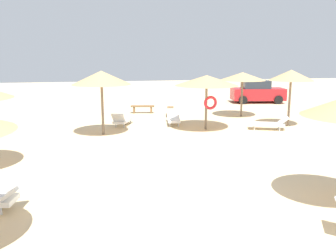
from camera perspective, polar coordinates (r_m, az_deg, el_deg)
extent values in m
plane|color=beige|center=(10.33, 3.17, -9.85)|extent=(80.00, 80.00, 0.00)
cylinder|color=#75604C|center=(19.59, 18.88, 3.57)|extent=(0.12, 0.12, 2.50)
cone|color=tan|center=(19.45, 19.16, 7.72)|extent=(2.28, 2.28, 0.54)
cylinder|color=#75604C|center=(16.89, -10.46, 2.74)|extent=(0.12, 0.12, 2.46)
cone|color=tan|center=(16.73, -10.64, 7.64)|extent=(2.72, 2.72, 0.63)
cylinder|color=#75604C|center=(17.88, 6.14, 3.11)|extent=(0.12, 0.12, 2.31)
cone|color=tan|center=(17.73, 6.23, 7.29)|extent=(3.14, 3.14, 0.51)
torus|color=red|center=(17.92, 6.82, 3.72)|extent=(0.71, 0.21, 0.70)
cylinder|color=#75604C|center=(21.95, 11.74, 4.48)|extent=(0.12, 0.12, 2.29)
cone|color=tan|center=(21.83, 11.88, 7.82)|extent=(2.72, 2.72, 0.47)
cube|color=white|center=(18.54, 15.55, 0.30)|extent=(1.82, 1.21, 0.12)
cube|color=white|center=(18.59, 18.04, 0.89)|extent=(0.68, 0.77, 0.40)
cylinder|color=silver|center=(18.85, 17.28, -0.15)|extent=(0.06, 0.06, 0.22)
cylinder|color=silver|center=(18.42, 17.43, -0.42)|extent=(0.06, 0.06, 0.22)
cylinder|color=silver|center=(18.74, 13.64, -0.01)|extent=(0.06, 0.06, 0.22)
cylinder|color=silver|center=(18.31, 13.71, -0.29)|extent=(0.06, 0.06, 0.22)
cube|color=white|center=(19.08, -7.17, 0.95)|extent=(1.22, 1.82, 0.12)
cube|color=white|center=(18.29, -7.96, 1.32)|extent=(0.75, 0.63, 0.47)
cylinder|color=silver|center=(18.49, -7.08, 0.07)|extent=(0.06, 0.06, 0.22)
cylinder|color=silver|center=(18.62, -8.37, 0.12)|extent=(0.06, 0.06, 0.22)
cylinder|color=silver|center=(19.61, -6.01, 0.76)|extent=(0.06, 0.06, 0.22)
cylinder|color=silver|center=(19.74, -7.23, 0.80)|extent=(0.06, 0.06, 0.22)
cube|color=white|center=(9.50, -23.76, -9.60)|extent=(0.60, 0.72, 0.39)
cylinder|color=silver|center=(9.90, -24.16, -11.19)|extent=(0.06, 0.06, 0.22)
cylinder|color=silver|center=(9.53, -25.22, -12.17)|extent=(0.06, 0.06, 0.22)
cylinder|color=silver|center=(18.70, -24.65, -0.78)|extent=(0.06, 0.06, 0.22)
cube|color=white|center=(19.17, 0.90, 1.09)|extent=(0.90, 1.78, 0.12)
cube|color=white|center=(19.92, 0.79, 2.15)|extent=(0.71, 0.58, 0.40)
cylinder|color=silver|center=(19.78, 0.18, 0.92)|extent=(0.06, 0.06, 0.22)
cylinder|color=silver|center=(19.80, 1.45, 0.93)|extent=(0.06, 0.06, 0.22)
cylinder|color=silver|center=(18.61, 0.30, 0.24)|extent=(0.06, 0.06, 0.22)
cylinder|color=silver|center=(18.63, 1.66, 0.25)|extent=(0.06, 0.06, 0.22)
cube|color=brown|center=(21.77, 0.39, 2.81)|extent=(0.69, 1.55, 0.08)
cube|color=brown|center=(21.27, 0.39, 1.93)|extent=(0.38, 0.19, 0.41)
cube|color=brown|center=(22.35, 0.39, 2.41)|extent=(0.38, 0.19, 0.41)
cube|color=brown|center=(22.85, -4.09, 3.20)|extent=(1.54, 0.64, 0.08)
cube|color=brown|center=(22.92, -5.46, 2.58)|extent=(0.18, 0.37, 0.41)
cube|color=brown|center=(22.87, -2.71, 2.60)|extent=(0.18, 0.37, 0.41)
cube|color=#B21E23|center=(28.56, 14.19, 5.00)|extent=(4.22, 2.31, 0.90)
cube|color=#262D38|center=(28.43, 13.88, 6.51)|extent=(2.22, 1.86, 0.60)
cylinder|color=black|center=(29.82, 16.21, 4.48)|extent=(0.67, 0.32, 0.64)
cylinder|color=black|center=(28.17, 17.29, 4.03)|extent=(0.67, 0.32, 0.64)
cylinder|color=black|center=(29.11, 11.13, 4.56)|extent=(0.67, 0.32, 0.64)
cylinder|color=black|center=(27.41, 11.93, 4.11)|extent=(0.67, 0.32, 0.64)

